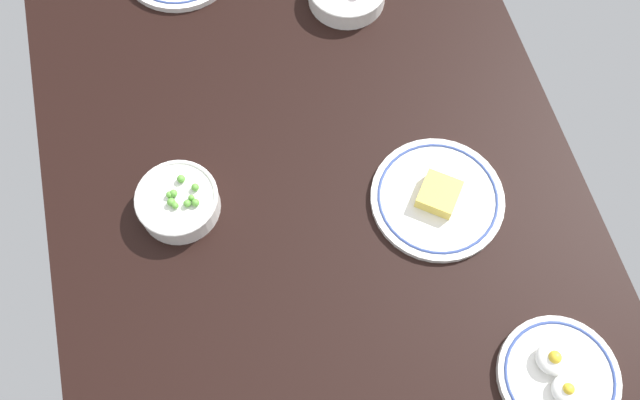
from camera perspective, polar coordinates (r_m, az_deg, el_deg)
dining_table at (r=117.77cm, az=0.00°, el=-0.78°), size 154.54×92.20×4.00cm
plate_eggs at (r=112.61cm, az=19.53°, el=-13.82°), size 18.83×18.83×5.15cm
bowl_peas at (r=115.87cm, az=-11.90°, el=-0.15°), size 14.00×14.00×5.71cm
plate_cheese at (r=117.16cm, az=9.91°, el=0.18°), size 23.00×23.00×3.82cm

